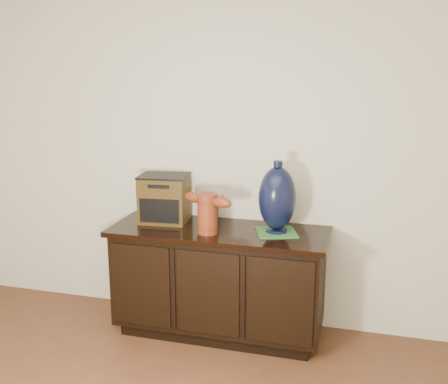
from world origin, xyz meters
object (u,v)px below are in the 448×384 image
(sideboard, at_px, (219,280))
(tv_radio, at_px, (164,198))
(terracotta_vessel, at_px, (207,211))
(lamp_base, at_px, (277,199))
(spray_can, at_px, (214,207))

(sideboard, height_order, tv_radio, tv_radio)
(terracotta_vessel, height_order, lamp_base, lamp_base)
(tv_radio, bearing_deg, terracotta_vessel, -31.15)
(terracotta_vessel, relative_size, spray_can, 1.93)
(sideboard, relative_size, terracotta_vessel, 3.96)
(sideboard, height_order, terracotta_vessel, terracotta_vessel)
(sideboard, relative_size, spray_can, 7.65)
(terracotta_vessel, bearing_deg, lamp_base, 36.33)
(sideboard, height_order, spray_can, spray_can)
(sideboard, distance_m, lamp_base, 0.71)
(terracotta_vessel, distance_m, tv_radio, 0.41)
(lamp_base, relative_size, spray_can, 2.47)
(terracotta_vessel, height_order, tv_radio, tv_radio)
(spray_can, bearing_deg, lamp_base, -20.70)
(terracotta_vessel, distance_m, spray_can, 0.31)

